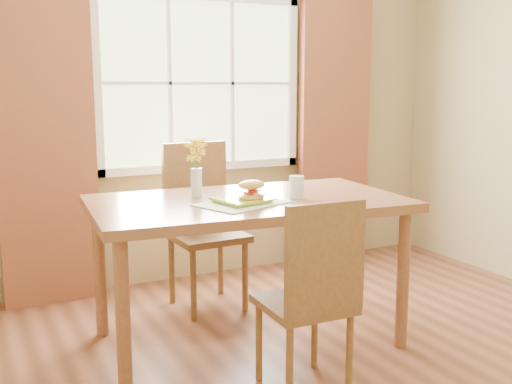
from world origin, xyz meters
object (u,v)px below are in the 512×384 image
object	(u,v)px
chair_near	(313,290)
flower_vase	(196,160)
water_glass	(296,188)
croissant_sandwich	(252,191)
dining_table	(248,214)
chair_far	(201,217)

from	to	relation	value
chair_near	flower_vase	size ratio (longest dim) A/B	2.86
chair_near	water_glass	world-z (taller)	water_glass
chair_near	croissant_sandwich	bearing A→B (deg)	96.74
dining_table	flower_vase	size ratio (longest dim) A/B	5.36
chair_far	water_glass	distance (m)	0.92
flower_vase	croissant_sandwich	bearing A→B (deg)	-62.71
dining_table	croissant_sandwich	distance (m)	0.23
croissant_sandwich	flower_vase	bearing A→B (deg)	121.46
chair_near	water_glass	distance (m)	0.75
chair_near	flower_vase	world-z (taller)	flower_vase
dining_table	croissant_sandwich	bearing A→B (deg)	-103.85
water_glass	flower_vase	xyz separation A→B (m)	(-0.49, 0.30, 0.15)
chair_far	water_glass	world-z (taller)	chair_far
croissant_sandwich	water_glass	world-z (taller)	croissant_sandwich
chair_near	dining_table	bearing A→B (deg)	91.34
chair_near	croissant_sandwich	world-z (taller)	croissant_sandwich
croissant_sandwich	water_glass	bearing A→B (deg)	12.94
croissant_sandwich	water_glass	distance (m)	0.31
chair_far	chair_near	bearing A→B (deg)	-92.52
dining_table	chair_near	world-z (taller)	chair_near
chair_near	flower_vase	bearing A→B (deg)	105.91
dining_table	croissant_sandwich	xyz separation A→B (m)	(-0.05, -0.15, 0.16)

